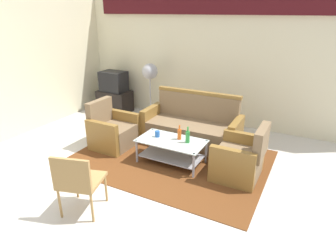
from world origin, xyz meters
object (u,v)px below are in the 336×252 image
object	(u,v)px
armchair_left	(113,132)
wicker_chair	(78,179)
armchair_right	(240,160)
bottle_green	(188,137)
coffee_table	(171,148)
bottle_orange	(179,134)
tv_stand	(115,101)
pedestal_fan	(150,75)
couch	(192,128)
cup	(157,134)
television	(114,81)

from	to	relation	value
armchair_left	wicker_chair	distance (m)	1.96
armchair_right	bottle_green	size ratio (longest dim) A/B	3.15
coffee_table	bottle_orange	distance (m)	0.27
tv_stand	pedestal_fan	size ratio (longest dim) A/B	0.63
couch	cup	xyz separation A→B (m)	(-0.27, -0.83, 0.14)
bottle_orange	pedestal_fan	bearing A→B (deg)	133.04
armchair_right	television	world-z (taller)	television
couch	wicker_chair	world-z (taller)	couch
coffee_table	wicker_chair	bearing A→B (deg)	-103.25
coffee_table	pedestal_fan	bearing A→B (deg)	129.58
television	pedestal_fan	world-z (taller)	pedestal_fan
coffee_table	bottle_green	world-z (taller)	bottle_green
coffee_table	cup	size ratio (longest dim) A/B	11.00
armchair_right	bottle_orange	bearing A→B (deg)	90.03
couch	coffee_table	size ratio (longest dim) A/B	1.65
armchair_left	coffee_table	bearing A→B (deg)	87.45
coffee_table	bottle_orange	xyz separation A→B (m)	(0.09, 0.10, 0.23)
armchair_right	tv_stand	world-z (taller)	armchair_right
wicker_chair	couch	bearing A→B (deg)	64.60
cup	tv_stand	xyz separation A→B (m)	(-2.20, 1.70, -0.20)
cup	armchair_right	bearing A→B (deg)	3.38
bottle_orange	cup	size ratio (longest dim) A/B	2.47
cup	wicker_chair	size ratio (longest dim) A/B	0.12
wicker_chair	pedestal_fan	bearing A→B (deg)	90.62
couch	tv_stand	xyz separation A→B (m)	(-2.47, 0.87, -0.06)
wicker_chair	armchair_left	bearing A→B (deg)	99.60
bottle_green	wicker_chair	world-z (taller)	wicker_chair
couch	bottle_orange	xyz separation A→B (m)	(0.10, -0.75, 0.19)
coffee_table	tv_stand	distance (m)	3.02
armchair_left	armchair_right	distance (m)	2.37
television	pedestal_fan	distance (m)	1.04
couch	coffee_table	distance (m)	0.85
couch	armchair_right	distance (m)	1.34
television	couch	bearing A→B (deg)	160.97
couch	pedestal_fan	world-z (taller)	pedestal_fan
armchair_right	tv_stand	bearing A→B (deg)	65.66
couch	bottle_orange	distance (m)	0.78
armchair_right	wicker_chair	distance (m)	2.35
armchair_right	bottle_orange	world-z (taller)	armchair_right
armchair_right	pedestal_fan	world-z (taller)	pedestal_fan
cup	wicker_chair	world-z (taller)	wicker_chair
armchair_left	tv_stand	bearing A→B (deg)	-143.07
pedestal_fan	wicker_chair	size ratio (longest dim) A/B	1.51
tv_stand	armchair_right	bearing A→B (deg)	-24.30
bottle_orange	couch	bearing A→B (deg)	97.33
couch	tv_stand	world-z (taller)	couch
pedestal_fan	bottle_orange	bearing A→B (deg)	-46.96
coffee_table	bottle_green	size ratio (longest dim) A/B	4.07
bottle_green	cup	size ratio (longest dim) A/B	2.70
armchair_right	couch	bearing A→B (deg)	56.12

